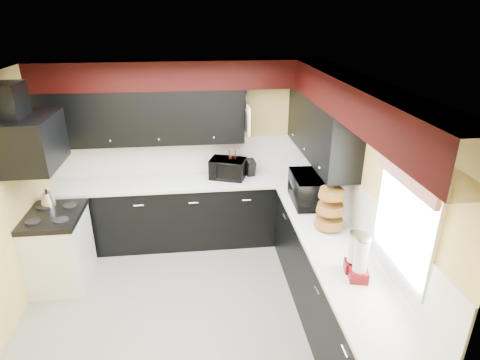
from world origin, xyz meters
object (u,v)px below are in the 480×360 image
Objects in this scene: microwave at (310,189)px; utensil_crock at (233,172)px; toaster_oven at (228,169)px; knife_block at (250,168)px; kettle at (48,199)px.

microwave is 1.22m from utensil_crock.
toaster_oven is 2.79× the size of utensil_crock.
toaster_oven reaches higher than knife_block.
microwave is (0.91, -0.86, 0.04)m from toaster_oven.
utensil_crock is at bearing 175.22° from knife_block.
microwave reaches higher than toaster_oven.
utensil_crock is at bearing 29.69° from toaster_oven.
toaster_oven is at bearing 48.60° from microwave.
microwave is 3.76× the size of utensil_crock.
utensil_crock is (0.07, 0.01, -0.05)m from toaster_oven.
utensil_crock is (-0.84, 0.87, -0.09)m from microwave.
microwave reaches higher than kettle.
toaster_oven is at bearing 175.86° from knife_block.
kettle is (-2.19, -0.55, -0.07)m from toaster_oven.
toaster_oven is 0.09m from utensil_crock.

